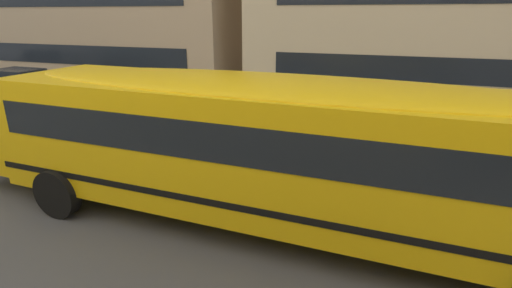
{
  "coord_description": "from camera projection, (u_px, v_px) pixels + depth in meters",
  "views": [
    {
      "loc": [
        3.51,
        -8.83,
        4.21
      ],
      "look_at": [
        0.69,
        -0.98,
        1.4
      ],
      "focal_mm": 27.24,
      "sensor_mm": 36.0,
      "label": 1
    }
  ],
  "objects": [
    {
      "name": "lane_centreline",
      "position": [
        244.0,
        180.0,
        10.34
      ],
      "size": [
        110.0,
        0.16,
        0.01
      ],
      "primitive_type": "cube",
      "color": "silver",
      "rests_on": "ground_plane"
    },
    {
      "name": "sidewalk_far",
      "position": [
        308.0,
        113.0,
        17.33
      ],
      "size": [
        120.0,
        3.0,
        0.01
      ],
      "primitive_type": "cube",
      "color": "gray",
      "rests_on": "ground_plane"
    },
    {
      "name": "ground_plane",
      "position": [
        244.0,
        180.0,
        10.35
      ],
      "size": [
        400.0,
        400.0,
        0.0
      ],
      "primitive_type": "plane",
      "color": "#4C4C4F"
    },
    {
      "name": "school_bus",
      "position": [
        264.0,
        140.0,
        7.63
      ],
      "size": [
        13.95,
        3.55,
        3.1
      ],
      "rotation": [
        0.0,
        0.0,
        3.11
      ],
      "color": "yellow",
      "rests_on": "ground_plane"
    },
    {
      "name": "parked_car_black_near_corner",
      "position": [
        21.0,
        86.0,
        19.06
      ],
      "size": [
        3.9,
        1.88,
        1.64
      ],
      "rotation": [
        0.0,
        0.0,
        0.0
      ],
      "color": "black",
      "rests_on": "ground_plane"
    }
  ]
}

